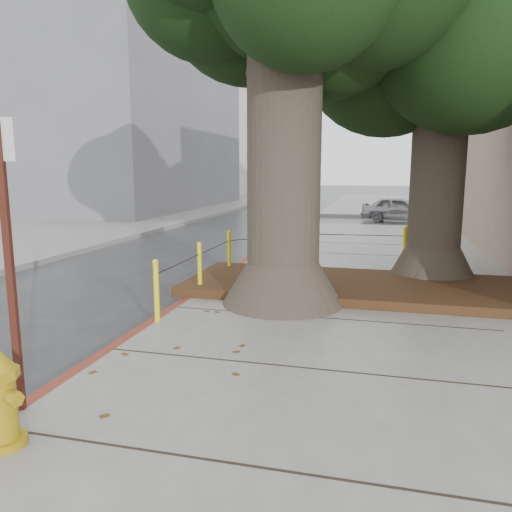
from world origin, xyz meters
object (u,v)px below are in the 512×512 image
(fire_hydrant, at_px, (0,398))
(car_silver, at_px, (399,209))
(signpost, at_px, (8,251))
(car_dark, at_px, (124,205))

(fire_hydrant, distance_m, car_silver, 20.98)
(car_silver, bearing_deg, signpost, 174.01)
(signpost, relative_size, car_silver, 0.80)
(car_silver, height_order, car_dark, car_dark)
(car_silver, relative_size, car_dark, 0.85)
(fire_hydrant, height_order, car_silver, car_silver)
(signpost, height_order, car_silver, signpost)
(fire_hydrant, height_order, signpost, signpost)
(signpost, bearing_deg, fire_hydrant, -78.92)
(fire_hydrant, bearing_deg, car_silver, 100.58)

